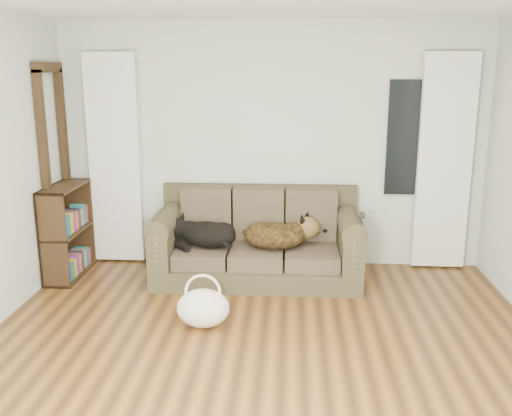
# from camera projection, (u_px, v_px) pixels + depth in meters

# --- Properties ---
(floor) EXTENTS (5.00, 5.00, 0.00)m
(floor) POSITION_uv_depth(u_px,v_px,m) (259.00, 380.00, 3.98)
(floor) COLOR #3C2412
(floor) RESTS_ON ground
(wall_back) EXTENTS (4.50, 0.04, 2.60)m
(wall_back) POSITION_uv_depth(u_px,v_px,m) (272.00, 146.00, 6.09)
(wall_back) COLOR #B7BAB5
(wall_back) RESTS_ON ground
(curtain_left) EXTENTS (0.55, 0.08, 2.25)m
(curtain_left) POSITION_uv_depth(u_px,v_px,m) (115.00, 160.00, 6.15)
(curtain_left) COLOR silver
(curtain_left) RESTS_ON ground
(curtain_right) EXTENTS (0.55, 0.08, 2.25)m
(curtain_right) POSITION_uv_depth(u_px,v_px,m) (444.00, 163.00, 5.94)
(curtain_right) COLOR silver
(curtain_right) RESTS_ON ground
(window_pane) EXTENTS (0.50, 0.03, 1.20)m
(window_pane) POSITION_uv_depth(u_px,v_px,m) (411.00, 138.00, 5.95)
(window_pane) COLOR black
(window_pane) RESTS_ON wall_back
(door_casing) EXTENTS (0.07, 0.60, 2.10)m
(door_casing) POSITION_uv_depth(u_px,v_px,m) (56.00, 175.00, 5.84)
(door_casing) COLOR black
(door_casing) RESTS_ON ground
(sofa) EXTENTS (2.07, 0.89, 0.85)m
(sofa) POSITION_uv_depth(u_px,v_px,m) (257.00, 236.00, 5.79)
(sofa) COLOR #2B2518
(sofa) RESTS_ON floor
(dog_black_lab) EXTENTS (0.72, 0.63, 0.26)m
(dog_black_lab) POSITION_uv_depth(u_px,v_px,m) (204.00, 234.00, 5.78)
(dog_black_lab) COLOR black
(dog_black_lab) RESTS_ON sofa
(dog_shepherd) EXTENTS (0.68, 0.52, 0.28)m
(dog_shepherd) POSITION_uv_depth(u_px,v_px,m) (278.00, 234.00, 5.73)
(dog_shepherd) COLOR black
(dog_shepherd) RESTS_ON sofa
(tv_remote) EXTENTS (0.06, 0.17, 0.02)m
(tv_remote) POSITION_uv_depth(u_px,v_px,m) (362.00, 215.00, 5.50)
(tv_remote) COLOR black
(tv_remote) RESTS_ON sofa
(tote_bag) EXTENTS (0.54, 0.48, 0.33)m
(tote_bag) POSITION_uv_depth(u_px,v_px,m) (203.00, 308.00, 4.77)
(tote_bag) COLOR beige
(tote_bag) RESTS_ON floor
(bookshelf) EXTENTS (0.29, 0.77, 0.96)m
(bookshelf) POSITION_uv_depth(u_px,v_px,m) (67.00, 229.00, 5.86)
(bookshelf) COLOR black
(bookshelf) RESTS_ON floor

